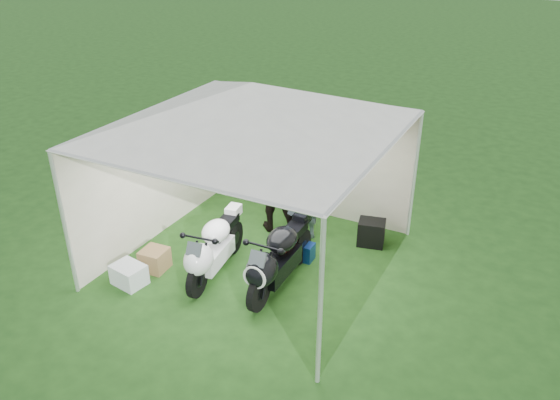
{
  "coord_description": "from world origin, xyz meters",
  "views": [
    {
      "loc": [
        3.88,
        -6.61,
        5.01
      ],
      "look_at": [
        0.26,
        0.35,
        1.03
      ],
      "focal_mm": 35.0,
      "sensor_mm": 36.0,
      "label": 1
    }
  ],
  "objects_px": {
    "equipment_box": "(371,233)",
    "crate_2": "(120,273)",
    "paddock_stand": "(302,251)",
    "crate_0": "(129,275)",
    "person_blue_jacket": "(303,193)",
    "canopy_tent": "(254,111)",
    "motorcycle_white": "(213,248)",
    "crate_1": "(155,259)",
    "motorcycle_black": "(277,257)",
    "person_dark_jacket": "(277,178)"
  },
  "relations": [
    {
      "from": "equipment_box",
      "to": "crate_2",
      "type": "relative_size",
      "value": 1.7
    },
    {
      "from": "paddock_stand",
      "to": "crate_0",
      "type": "distance_m",
      "value": 2.79
    },
    {
      "from": "person_blue_jacket",
      "to": "crate_0",
      "type": "xyz_separation_m",
      "value": [
        -1.8,
        -2.46,
        -0.75
      ]
    },
    {
      "from": "paddock_stand",
      "to": "crate_0",
      "type": "bearing_deg",
      "value": -137.8
    },
    {
      "from": "canopy_tent",
      "to": "equipment_box",
      "type": "bearing_deg",
      "value": 41.48
    },
    {
      "from": "motorcycle_white",
      "to": "crate_1",
      "type": "distance_m",
      "value": 1.05
    },
    {
      "from": "paddock_stand",
      "to": "crate_2",
      "type": "xyz_separation_m",
      "value": [
        -2.3,
        -1.83,
        -0.05
      ]
    },
    {
      "from": "person_blue_jacket",
      "to": "equipment_box",
      "type": "distance_m",
      "value": 1.39
    },
    {
      "from": "person_blue_jacket",
      "to": "motorcycle_black",
      "type": "bearing_deg",
      "value": 41.97
    },
    {
      "from": "canopy_tent",
      "to": "crate_1",
      "type": "distance_m",
      "value": 2.92
    },
    {
      "from": "canopy_tent",
      "to": "person_blue_jacket",
      "type": "relative_size",
      "value": 3.1
    },
    {
      "from": "equipment_box",
      "to": "crate_0",
      "type": "xyz_separation_m",
      "value": [
        -2.93,
        -2.86,
        -0.06
      ]
    },
    {
      "from": "motorcycle_black",
      "to": "crate_1",
      "type": "distance_m",
      "value": 2.08
    },
    {
      "from": "paddock_stand",
      "to": "person_blue_jacket",
      "type": "distance_m",
      "value": 1.0
    },
    {
      "from": "person_blue_jacket",
      "to": "equipment_box",
      "type": "xyz_separation_m",
      "value": [
        1.14,
        0.4,
        -0.69
      ]
    },
    {
      "from": "motorcycle_white",
      "to": "motorcycle_black",
      "type": "bearing_deg",
      "value": 1.64
    },
    {
      "from": "crate_1",
      "to": "person_dark_jacket",
      "type": "bearing_deg",
      "value": 61.97
    },
    {
      "from": "canopy_tent",
      "to": "person_blue_jacket",
      "type": "xyz_separation_m",
      "value": [
        0.38,
        0.94,
        -1.66
      ]
    },
    {
      "from": "canopy_tent",
      "to": "motorcycle_white",
      "type": "bearing_deg",
      "value": -117.79
    },
    {
      "from": "motorcycle_black",
      "to": "person_blue_jacket",
      "type": "height_order",
      "value": "person_blue_jacket"
    },
    {
      "from": "equipment_box",
      "to": "crate_1",
      "type": "distance_m",
      "value": 3.69
    },
    {
      "from": "motorcycle_black",
      "to": "equipment_box",
      "type": "height_order",
      "value": "motorcycle_black"
    },
    {
      "from": "person_dark_jacket",
      "to": "equipment_box",
      "type": "bearing_deg",
      "value": 175.78
    },
    {
      "from": "person_dark_jacket",
      "to": "crate_2",
      "type": "bearing_deg",
      "value": 48.79
    },
    {
      "from": "equipment_box",
      "to": "crate_1",
      "type": "relative_size",
      "value": 1.15
    },
    {
      "from": "paddock_stand",
      "to": "person_dark_jacket",
      "type": "xyz_separation_m",
      "value": [
        -0.85,
        0.75,
        0.86
      ]
    },
    {
      "from": "motorcycle_white",
      "to": "equipment_box",
      "type": "height_order",
      "value": "motorcycle_white"
    },
    {
      "from": "motorcycle_black",
      "to": "person_dark_jacket",
      "type": "xyz_separation_m",
      "value": [
        -0.87,
        1.65,
        0.46
      ]
    },
    {
      "from": "equipment_box",
      "to": "person_blue_jacket",
      "type": "bearing_deg",
      "value": -160.55
    },
    {
      "from": "motorcycle_black",
      "to": "person_blue_jacket",
      "type": "relative_size",
      "value": 1.09
    },
    {
      "from": "motorcycle_black",
      "to": "crate_2",
      "type": "relative_size",
      "value": 7.46
    },
    {
      "from": "motorcycle_black",
      "to": "crate_1",
      "type": "height_order",
      "value": "motorcycle_black"
    },
    {
      "from": "motorcycle_black",
      "to": "paddock_stand",
      "type": "xyz_separation_m",
      "value": [
        -0.01,
        0.9,
        -0.4
      ]
    },
    {
      "from": "canopy_tent",
      "to": "crate_1",
      "type": "bearing_deg",
      "value": -142.82
    },
    {
      "from": "motorcycle_black",
      "to": "person_dark_jacket",
      "type": "bearing_deg",
      "value": 116.86
    },
    {
      "from": "motorcycle_black",
      "to": "crate_1",
      "type": "xyz_separation_m",
      "value": [
        -1.99,
        -0.46,
        -0.37
      ]
    },
    {
      "from": "person_dark_jacket",
      "to": "crate_2",
      "type": "xyz_separation_m",
      "value": [
        -1.44,
        -2.58,
        -0.91
      ]
    },
    {
      "from": "motorcycle_black",
      "to": "person_blue_jacket",
      "type": "distance_m",
      "value": 1.55
    },
    {
      "from": "person_blue_jacket",
      "to": "equipment_box",
      "type": "bearing_deg",
      "value": 140.57
    },
    {
      "from": "motorcycle_white",
      "to": "crate_2",
      "type": "relative_size",
      "value": 7.01
    },
    {
      "from": "motorcycle_black",
      "to": "crate_0",
      "type": "bearing_deg",
      "value": -155.81
    },
    {
      "from": "motorcycle_white",
      "to": "crate_1",
      "type": "relative_size",
      "value": 4.76
    },
    {
      "from": "motorcycle_white",
      "to": "person_dark_jacket",
      "type": "height_order",
      "value": "person_dark_jacket"
    },
    {
      "from": "equipment_box",
      "to": "crate_0",
      "type": "relative_size",
      "value": 0.91
    },
    {
      "from": "motorcycle_white",
      "to": "person_dark_jacket",
      "type": "distance_m",
      "value": 1.9
    },
    {
      "from": "motorcycle_white",
      "to": "person_dark_jacket",
      "type": "xyz_separation_m",
      "value": [
        0.18,
        1.83,
        0.49
      ]
    },
    {
      "from": "paddock_stand",
      "to": "crate_0",
      "type": "relative_size",
      "value": 0.8
    },
    {
      "from": "motorcycle_white",
      "to": "canopy_tent",
      "type": "bearing_deg",
      "value": 54.19
    },
    {
      "from": "person_blue_jacket",
      "to": "crate_1",
      "type": "xyz_separation_m",
      "value": [
        -1.71,
        -1.95,
        -0.74
      ]
    },
    {
      "from": "motorcycle_white",
      "to": "crate_1",
      "type": "xyz_separation_m",
      "value": [
        -0.95,
        -0.29,
        -0.34
      ]
    }
  ]
}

